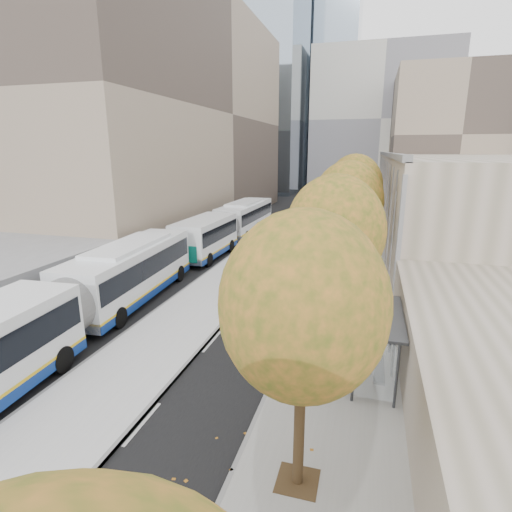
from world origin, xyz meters
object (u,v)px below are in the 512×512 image
(cyclist, at_px, (263,333))
(bus_far, at_px, (231,224))
(bus_near, at_px, (85,297))
(distant_car, at_px, (259,220))
(bus_shelter, at_px, (382,325))

(cyclist, bearing_deg, bus_far, 122.98)
(bus_near, relative_size, distant_car, 4.97)
(bus_shelter, height_order, distant_car, bus_shelter)
(cyclist, xyz_separation_m, distant_car, (-8.38, 29.60, -0.17))
(bus_far, relative_size, cyclist, 8.62)
(bus_far, bearing_deg, cyclist, -65.72)
(bus_shelter, bearing_deg, bus_far, 122.73)
(cyclist, bearing_deg, bus_near, -167.60)
(distant_car, bearing_deg, bus_near, -103.18)
(bus_near, xyz_separation_m, bus_far, (0.20, 20.39, -0.00))
(bus_far, distance_m, distant_car, 9.66)
(bus_near, bearing_deg, bus_far, 85.87)
(bus_shelter, distance_m, distant_car, 33.19)
(bus_near, relative_size, cyclist, 8.66)
(bus_far, distance_m, cyclist, 21.77)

